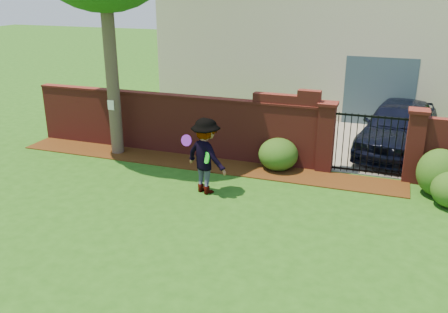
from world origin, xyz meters
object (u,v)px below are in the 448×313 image
(car, at_px, (396,129))
(frisbee_green, at_px, (206,158))
(man, at_px, (205,156))
(frisbee_purple, at_px, (186,140))

(car, xyz_separation_m, frisbee_green, (-4.11, -4.65, 0.21))
(man, relative_size, frisbee_purple, 6.82)
(car, distance_m, frisbee_green, 6.21)
(car, relative_size, frisbee_green, 16.18)
(frisbee_purple, height_order, frisbee_green, frisbee_purple)
(frisbee_purple, xyz_separation_m, frisbee_green, (0.53, -0.08, -0.34))
(car, bearing_deg, frisbee_purple, -124.58)
(man, distance_m, frisbee_purple, 0.58)
(man, bearing_deg, frisbee_green, 145.42)
(frisbee_purple, bearing_deg, frisbee_green, -8.93)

